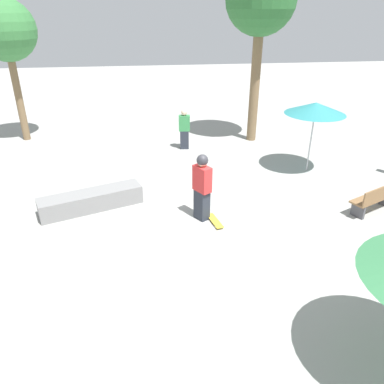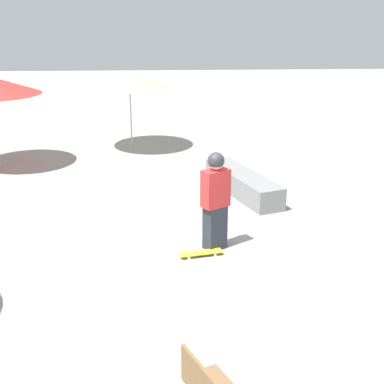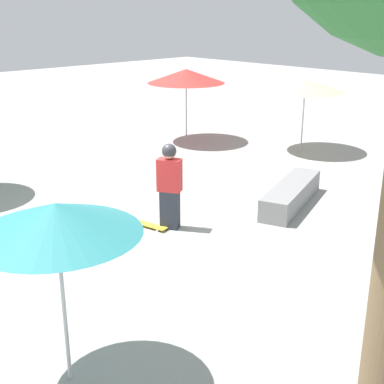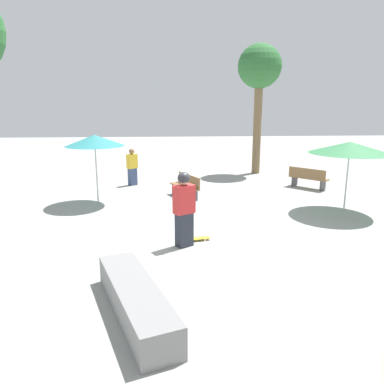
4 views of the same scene
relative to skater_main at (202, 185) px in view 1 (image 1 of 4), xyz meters
name	(u,v)px [view 1 (image 1 of 4)]	position (x,y,z in m)	size (l,w,h in m)	color
ground_plane	(233,226)	(-0.53, -0.75, -1.00)	(60.00, 60.00, 0.00)	#9E9E99
skater_main	(202,185)	(0.00, 0.00, 0.00)	(0.56, 0.49, 1.86)	#282D38
skateboard	(215,221)	(-0.28, -0.31, -0.94)	(0.82, 0.36, 0.07)	gold
concrete_ledge	(91,200)	(0.95, 3.03, -0.74)	(1.59, 2.93, 0.52)	gray
bench_near	(376,198)	(-0.29, -4.86, -0.58)	(1.07, 1.64, 0.85)	#47474C
shade_umbrella_teal	(316,108)	(2.83, -4.22, 1.20)	(2.00, 2.00, 2.40)	#B7B7BC
palm_tree_center_left	(5,32)	(7.71, 6.50, 3.33)	(2.36, 2.36, 5.57)	brown
palm_tree_left	(261,2)	(6.38, -3.18, 4.35)	(2.67, 2.67, 6.80)	brown
bystander_far	(184,129)	(5.64, -0.18, -0.20)	(0.28, 0.46, 1.61)	#282D38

